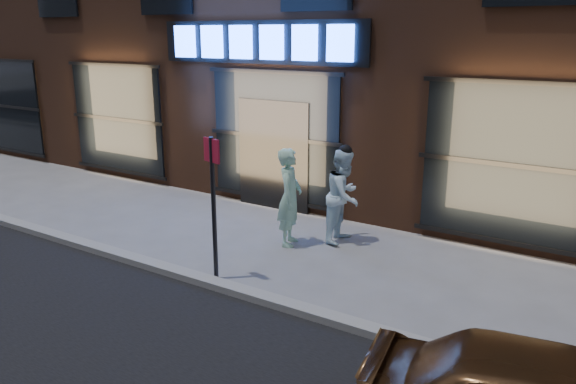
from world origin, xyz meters
name	(u,v)px	position (x,y,z in m)	size (l,w,h in m)	color
ground	(144,266)	(0.00, 0.00, 0.00)	(90.00, 90.00, 0.00)	slate
curb	(144,263)	(0.00, 0.00, 0.06)	(60.00, 0.25, 0.12)	gray
man_bowtie	(290,197)	(1.51, 2.20, 0.91)	(0.66, 0.43, 1.81)	#AEE5BC
man_cap	(344,196)	(2.27, 2.89, 0.88)	(0.86, 0.67, 1.76)	white
sign_post	(213,195)	(1.35, 0.26, 1.39)	(0.36, 0.12, 2.29)	#262628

